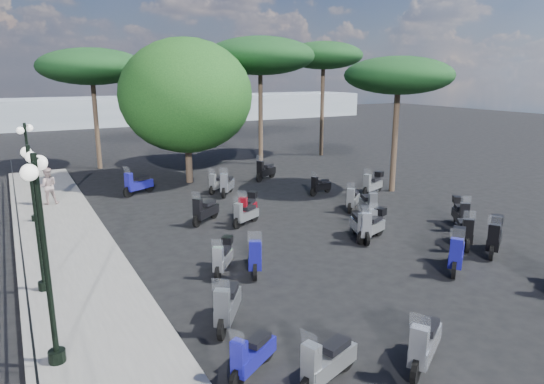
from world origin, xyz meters
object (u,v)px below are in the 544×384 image
scooter_13 (371,226)px  scooter_1 (252,356)px  scooter_5 (327,363)px  scooter_27 (373,184)px  lamp_post_2 (29,166)px  scooter_9 (205,211)px  scooter_18 (464,233)px  pine_0 (260,56)px  scooter_6 (424,344)px  scooter_12 (457,252)px  scooter_15 (245,215)px  pine_1 (323,56)px  lamp_post_1 (35,210)px  scooter_10 (217,184)px  pedestrian_far (48,186)px  scooter_19 (494,237)px  broadleaf_tree (186,96)px  scooter_8 (248,208)px  scooter_16 (227,185)px  scooter_21 (369,205)px  scooter_20 (361,226)px  pine_2 (91,67)px  lamp_post_0 (44,248)px  pine_3 (399,76)px  scooter_2 (227,306)px  scooter_28 (265,171)px  scooter_25 (460,214)px  scooter_14 (372,221)px  scooter_4 (138,184)px  scooter_22 (320,186)px  scooter_26 (353,200)px  scooter_7 (255,256)px

scooter_13 → scooter_1: bearing=104.6°
scooter_5 → scooter_13: 8.54m
scooter_27 → lamp_post_2: bearing=59.3°
scooter_27 → scooter_9: bearing=72.1°
scooter_5 → scooter_9: scooter_9 is taller
scooter_18 → pine_0: 18.10m
scooter_5 → scooter_6: size_ratio=1.04×
scooter_12 → scooter_15: scooter_12 is taller
scooter_9 → pine_1: size_ratio=0.19×
pine_0 → lamp_post_1: bearing=-134.1°
scooter_6 → scooter_10: size_ratio=1.20×
lamp_post_1 → pedestrian_far: lamp_post_1 is taller
scooter_15 → scooter_19: (5.77, -6.55, 0.12)m
scooter_9 → broadleaf_tree: (1.89, 7.25, 4.08)m
scooter_8 → scooter_19: scooter_19 is taller
scooter_16 → scooter_19: scooter_19 is taller
scooter_9 → scooter_21: (6.15, -2.38, 0.01)m
scooter_1 → scooter_20: bearing=-84.3°
pine_2 → lamp_post_2: bearing=-111.3°
lamp_post_1 → scooter_20: bearing=-7.7°
pine_0 → pine_1: 5.39m
lamp_post_0 → scooter_18: size_ratio=2.90×
lamp_post_2 → pine_0: size_ratio=0.48×
scooter_10 → scooter_27: size_ratio=0.82×
scooter_12 → pine_2: size_ratio=0.22×
scooter_10 → pine_0: (5.42, 5.87, 6.27)m
pine_3 → scooter_2: bearing=-146.5°
pedestrian_far → pine_2: size_ratio=0.23×
scooter_27 → scooter_28: bearing=9.0°
scooter_25 → scooter_27: 5.61m
scooter_8 → pine_3: (8.45, 1.02, 5.06)m
lamp_post_2 → scooter_14: lamp_post_2 is taller
scooter_8 → scooter_14: (3.37, -3.51, -0.08)m
scooter_1 → scooter_16: size_ratio=0.90×
pedestrian_far → scooter_4: bearing=-170.8°
scooter_22 → pine_1: pine_1 is taller
scooter_19 → scooter_4: bearing=-1.3°
lamp_post_2 → pine_2: 12.09m
lamp_post_0 → pine_0: size_ratio=0.53×
scooter_4 → scooter_26: bearing=-162.3°
pedestrian_far → scooter_19: 17.79m
scooter_9 → scooter_18: size_ratio=1.01×
scooter_12 → scooter_7: bearing=25.1°
scooter_12 → scooter_27: bearing=-62.6°
lamp_post_0 → scooter_27: bearing=41.8°
scooter_2 → scooter_9: bearing=-71.9°
lamp_post_1 → scooter_5: size_ratio=2.31×
scooter_25 → scooter_26: 4.38m
scooter_28 → pine_3: bearing=-170.5°
scooter_7 → scooter_22: (6.95, 6.86, -0.09)m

